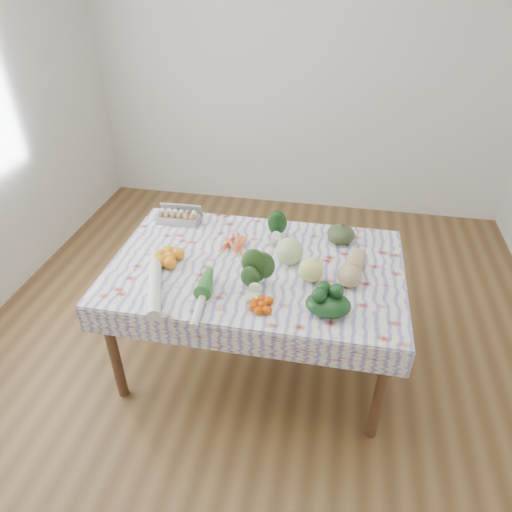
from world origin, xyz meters
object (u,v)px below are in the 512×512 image
egg_carton (178,218)px  butternut_squash (353,267)px  kabocha_squash (341,234)px  dining_table (256,276)px  grapefruit (311,270)px  cabbage (289,251)px

egg_carton → butternut_squash: bearing=-20.6°
kabocha_squash → butternut_squash: butternut_squash is taller
dining_table → kabocha_squash: size_ratio=9.42×
dining_table → egg_carton: (-0.59, 0.37, 0.12)m
grapefruit → cabbage: bearing=134.1°
dining_table → grapefruit: size_ratio=11.96×
cabbage → butternut_squash: bearing=-10.9°
kabocha_squash → egg_carton: bearing=178.1°
egg_carton → cabbage: cabbage is taller
dining_table → cabbage: (0.18, 0.05, 0.16)m
kabocha_squash → grapefruit: (-0.15, -0.42, 0.01)m
dining_table → butternut_squash: size_ratio=5.66×
egg_carton → kabocha_squash: 1.06m
kabocha_squash → cabbage: 0.40m
dining_table → cabbage: bearing=16.8°
egg_carton → cabbage: 0.84m
dining_table → egg_carton: size_ratio=5.77×
kabocha_squash → grapefruit: size_ratio=1.27×
egg_carton → cabbage: bearing=-24.0°
cabbage → dining_table: bearing=-163.2°
dining_table → kabocha_squash: (0.46, 0.33, 0.14)m
egg_carton → grapefruit: grapefruit is taller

